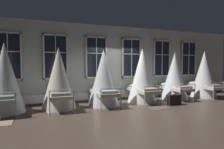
# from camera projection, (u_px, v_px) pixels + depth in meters

# --- Properties ---
(ground) EXTENTS (27.59, 27.59, 0.00)m
(ground) POSITION_uv_depth(u_px,v_px,m) (126.00, 104.00, 8.08)
(ground) COLOR #4C3D33
(back_wall_with_windows) EXTENTS (14.79, 0.10, 3.57)m
(back_wall_with_windows) POSITION_uv_depth(u_px,v_px,m) (114.00, 63.00, 9.28)
(back_wall_with_windows) COLOR #B2B7AD
(back_wall_with_windows) RESTS_ON ground
(window_bank) EXTENTS (10.22, 0.10, 2.94)m
(window_bank) POSITION_uv_depth(u_px,v_px,m) (115.00, 75.00, 9.20)
(window_bank) COLOR black
(window_bank) RESTS_ON ground
(cot_first) EXTENTS (1.31, 1.93, 2.48)m
(cot_first) POSITION_uv_depth(u_px,v_px,m) (5.00, 79.00, 6.61)
(cot_first) COLOR #9EA3A8
(cot_first) RESTS_ON ground
(cot_second) EXTENTS (1.31, 1.91, 2.36)m
(cot_second) POSITION_uv_depth(u_px,v_px,m) (59.00, 79.00, 7.26)
(cot_second) COLOR #9EA3A8
(cot_second) RESTS_ON ground
(cot_third) EXTENTS (1.31, 1.93, 2.33)m
(cot_third) POSITION_uv_depth(u_px,v_px,m) (104.00, 78.00, 7.83)
(cot_third) COLOR #9EA3A8
(cot_third) RESTS_ON ground
(cot_fourth) EXTENTS (1.31, 1.92, 2.43)m
(cot_fourth) POSITION_uv_depth(u_px,v_px,m) (142.00, 76.00, 8.55)
(cot_fourth) COLOR #9EA3A8
(cot_fourth) RESTS_ON ground
(cot_fifth) EXTENTS (1.31, 1.93, 2.30)m
(cot_fifth) POSITION_uv_depth(u_px,v_px,m) (174.00, 76.00, 9.24)
(cot_fifth) COLOR #9EA3A8
(cot_fifth) RESTS_ON ground
(cot_sixth) EXTENTS (1.31, 1.91, 2.41)m
(cot_sixth) POSITION_uv_depth(u_px,v_px,m) (204.00, 75.00, 9.85)
(cot_sixth) COLOR #9EA3A8
(cot_sixth) RESTS_ON ground
(rug_fourth) EXTENTS (0.80, 0.56, 0.01)m
(rug_fourth) POSITION_uv_depth(u_px,v_px,m) (159.00, 108.00, 7.37)
(rug_fourth) COLOR brown
(rug_fourth) RESTS_ON ground
(suitcase_dark) EXTENTS (0.57, 0.24, 0.47)m
(suitcase_dark) POSITION_uv_depth(u_px,v_px,m) (174.00, 100.00, 7.90)
(suitcase_dark) COLOR black
(suitcase_dark) RESTS_ON ground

